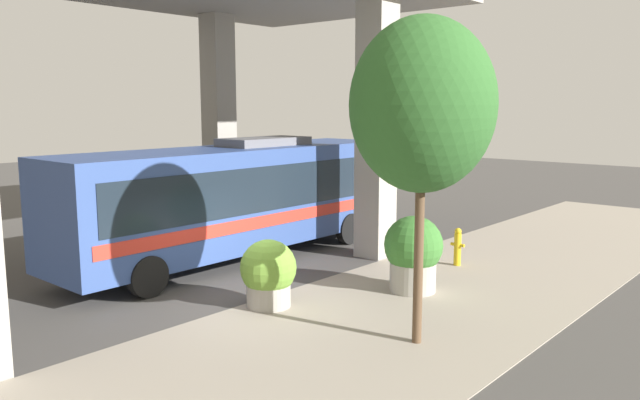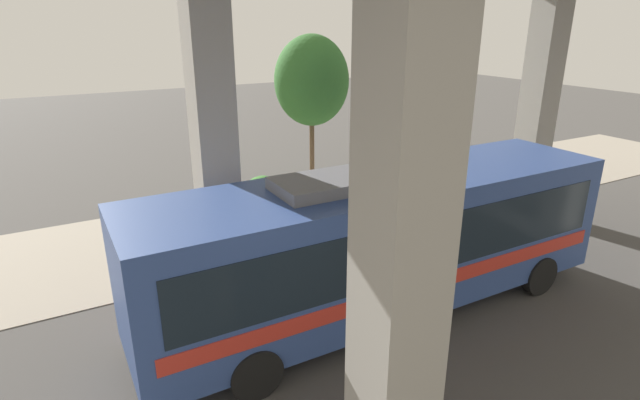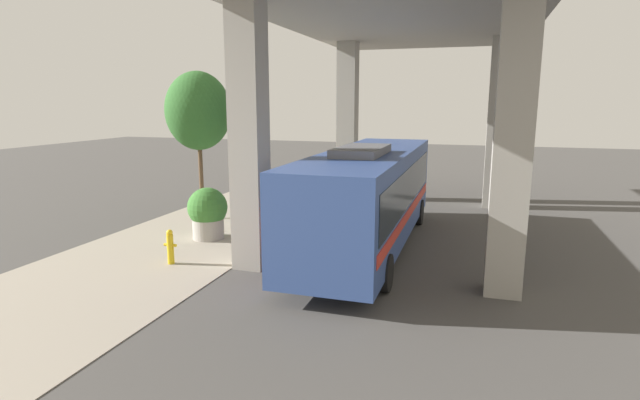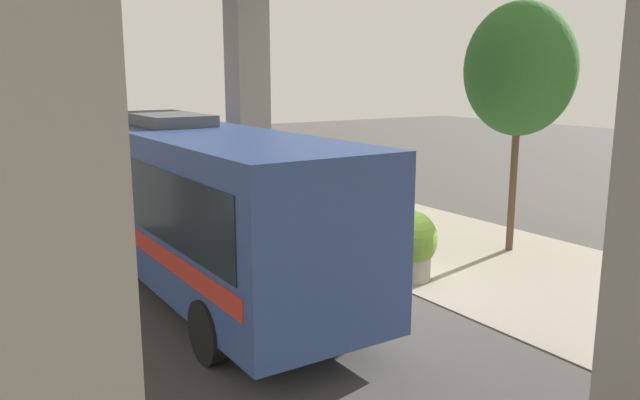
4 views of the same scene
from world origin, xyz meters
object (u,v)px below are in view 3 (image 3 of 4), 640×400
(planter_front, at_px, (287,204))
(street_tree_near, at_px, (198,111))
(bus, at_px, (368,193))
(fire_hydrant, at_px, (170,247))
(planter_middle, at_px, (208,213))

(planter_front, xyz_separation_m, street_tree_near, (-3.65, -0.33, 3.68))
(bus, distance_m, street_tree_near, 8.26)
(fire_hydrant, height_order, street_tree_near, street_tree_near)
(fire_hydrant, height_order, planter_middle, planter_middle)
(bus, height_order, street_tree_near, street_tree_near)
(bus, height_order, planter_middle, bus)
(bus, distance_m, fire_hydrant, 6.44)
(bus, distance_m, planter_middle, 5.78)
(bus, height_order, fire_hydrant, bus)
(street_tree_near, bearing_deg, planter_middle, -56.02)
(planter_middle, bearing_deg, fire_hydrant, -82.51)
(fire_hydrant, xyz_separation_m, planter_middle, (-0.38, 2.88, 0.41))
(planter_middle, height_order, street_tree_near, street_tree_near)
(street_tree_near, bearing_deg, bus, -16.50)
(planter_middle, bearing_deg, planter_front, 59.81)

